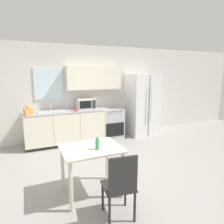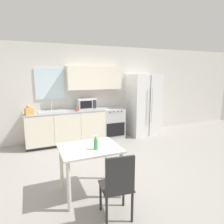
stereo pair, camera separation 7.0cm
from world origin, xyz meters
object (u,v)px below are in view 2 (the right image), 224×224
refrigerator (143,105)px  dining_chair_near (118,183)px  coffee_mug (77,110)px  dining_table (90,156)px  drink_bottle (96,144)px  oven_range (112,123)px  microwave (87,104)px

refrigerator → dining_chair_near: 4.01m
coffee_mug → dining_table: (-0.35, -2.35, -0.31)m
coffee_mug → drink_bottle: 2.48m
drink_bottle → dining_table: bearing=119.7°
oven_range → dining_table: oven_range is taller
refrigerator → coffee_mug: (-2.14, -0.12, 0.01)m
dining_table → drink_bottle: 0.26m
oven_range → coffee_mug: (-1.09, -0.19, 0.51)m
microwave → dining_table: 2.77m
dining_table → microwave: bearing=75.0°
dining_chair_near → coffee_mug: bearing=93.0°
oven_range → dining_chair_near: dining_chair_near is taller
dining_chair_near → refrigerator: bearing=60.8°
dining_chair_near → drink_bottle: drink_bottle is taller
refrigerator → oven_range: bearing=176.6°
oven_range → microwave: microwave is taller
coffee_mug → drink_bottle: bearing=-96.6°
microwave → dining_chair_near: microwave is taller
oven_range → microwave: size_ratio=1.74×
oven_range → microwave: 0.96m
drink_bottle → dining_chair_near: bearing=-82.6°
microwave → dining_chair_near: size_ratio=0.55×
oven_range → drink_bottle: bearing=-117.4°
oven_range → coffee_mug: 1.21m
refrigerator → microwave: (-1.79, 0.17, 0.11)m
oven_range → microwave: bearing=171.6°
oven_range → drink_bottle: size_ratio=4.11×
microwave → oven_range: bearing=-8.4°
drink_bottle → coffee_mug: bearing=83.4°
microwave → dining_table: bearing=-105.0°
refrigerator → drink_bottle: 3.55m
oven_range → dining_table: size_ratio=0.97×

